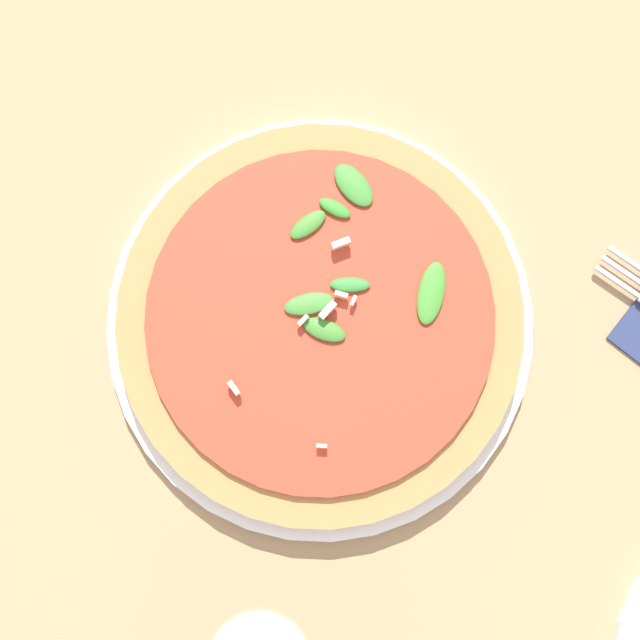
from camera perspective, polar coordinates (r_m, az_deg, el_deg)
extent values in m
plane|color=#9E7A56|center=(0.66, -3.27, -1.68)|extent=(6.00, 6.00, 0.00)
cylinder|color=white|center=(0.65, 0.00, -0.30)|extent=(0.31, 0.31, 0.01)
cylinder|color=#AD7542|center=(0.64, 0.00, -0.11)|extent=(0.29, 0.29, 0.02)
cylinder|color=#B73823|center=(0.63, 0.00, 0.04)|extent=(0.25, 0.25, 0.01)
ellipsoid|color=#317E32|center=(0.62, 1.94, 2.26)|extent=(0.03, 0.02, 0.01)
ellipsoid|color=#3B782B|center=(0.62, 0.28, -0.64)|extent=(0.03, 0.02, 0.01)
ellipsoid|color=#338329|center=(0.64, 0.95, 7.16)|extent=(0.03, 0.01, 0.01)
ellipsoid|color=#3E7930|center=(0.62, -0.72, 1.03)|extent=(0.04, 0.03, 0.01)
ellipsoid|color=#387B2C|center=(0.64, 2.16, 8.61)|extent=(0.04, 0.04, 0.01)
ellipsoid|color=#3C792A|center=(0.63, -1.02, 6.19)|extent=(0.03, 0.03, 0.01)
ellipsoid|color=#3B802A|center=(0.63, 7.13, 1.72)|extent=(0.02, 0.05, 0.01)
cube|color=beige|center=(0.62, 0.49, 0.64)|extent=(0.01, 0.01, 0.01)
cube|color=beige|center=(0.62, -1.09, -0.02)|extent=(0.01, 0.01, 0.00)
cube|color=beige|center=(0.61, 0.11, -8.04)|extent=(0.01, 0.00, 0.00)
cube|color=beige|center=(0.62, 1.37, 1.65)|extent=(0.01, 0.00, 0.01)
cube|color=beige|center=(0.62, 1.35, 4.92)|extent=(0.01, 0.01, 0.01)
cube|color=beige|center=(0.61, -5.53, -4.35)|extent=(0.01, 0.01, 0.01)
cube|color=beige|center=(0.62, 2.15, 1.25)|extent=(0.00, 0.01, 0.00)
cube|color=silver|center=(0.70, 19.37, 3.42)|extent=(0.04, 0.01, 0.00)
cube|color=silver|center=(0.69, 18.99, 2.84)|extent=(0.04, 0.01, 0.00)
cube|color=silver|center=(0.69, 18.61, 2.25)|extent=(0.04, 0.01, 0.00)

